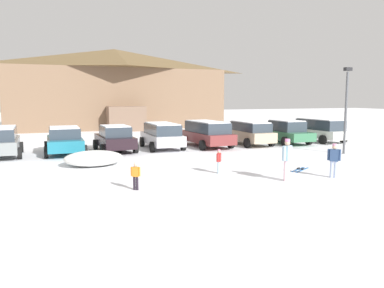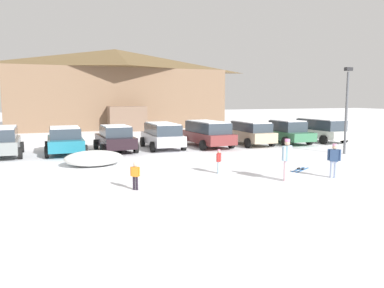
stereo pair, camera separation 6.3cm
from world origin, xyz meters
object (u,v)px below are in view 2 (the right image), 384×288
object	(u,v)px
skier_child_in_red_jacket	(219,160)
ski_lodge	(116,88)
parked_grey_wagon	(2,141)
pair_of_skis	(300,169)
parked_beige_suv	(250,132)
plowed_snow_pile	(94,158)
lamp_post	(347,105)
parked_green_coupe	(286,132)
parked_teal_hatchback	(65,140)
skier_child_in_orange_jacket	(135,174)
skier_adult_in_blue_parka	(287,157)
skier_teen_in_navy_coat	(334,159)
parked_maroon_van	(207,133)
parked_silver_wagon	(162,135)
parked_white_suv	(320,129)
parked_black_sedan	(115,138)

from	to	relation	value
skier_child_in_red_jacket	ski_lodge	bearing A→B (deg)	89.91
parked_grey_wagon	pair_of_skis	bearing A→B (deg)	-34.41
parked_grey_wagon	parked_beige_suv	world-z (taller)	parked_grey_wagon
ski_lodge	skier_child_in_red_jacket	world-z (taller)	ski_lodge
plowed_snow_pile	parked_grey_wagon	bearing A→B (deg)	134.46
lamp_post	plowed_snow_pile	bearing A→B (deg)	174.95
skier_child_in_red_jacket	parked_green_coupe	bearing A→B (deg)	41.98
parked_teal_hatchback	plowed_snow_pile	xyz separation A→B (m)	(1.16, -4.42, -0.46)
skier_child_in_orange_jacket	skier_adult_in_blue_parka	bearing A→B (deg)	-6.46
parked_grey_wagon	lamp_post	distance (m)	19.57
skier_teen_in_navy_coat	lamp_post	size ratio (longest dim) A/B	0.28
parked_maroon_van	skier_adult_in_blue_parka	world-z (taller)	parked_maroon_van
parked_teal_hatchback	skier_teen_in_navy_coat	world-z (taller)	parked_teal_hatchback
parked_green_coupe	parked_beige_suv	bearing A→B (deg)	178.86
parked_silver_wagon	parked_maroon_van	bearing A→B (deg)	-3.38
skier_adult_in_blue_parka	parked_white_suv	bearing A→B (deg)	45.97
parked_maroon_van	lamp_post	size ratio (longest dim) A/B	0.99
pair_of_skis	lamp_post	world-z (taller)	lamp_post
parked_grey_wagon	parked_maroon_van	distance (m)	12.30
parked_beige_suv	parked_teal_hatchback	bearing A→B (deg)	179.28
parked_maroon_van	skier_child_in_red_jacket	xyz separation A→B (m)	(-2.93, -8.29, -0.33)
parked_maroon_van	ski_lodge	bearing A→B (deg)	98.54
ski_lodge	parked_grey_wagon	distance (m)	21.53
parked_maroon_van	lamp_post	bearing A→B (deg)	-42.21
pair_of_skis	plowed_snow_pile	world-z (taller)	plowed_snow_pile
parked_silver_wagon	parked_grey_wagon	bearing A→B (deg)	-179.62
parked_black_sedan	lamp_post	bearing A→B (deg)	-24.49
parked_teal_hatchback	skier_teen_in_navy_coat	xyz separation A→B (m)	(10.06, -10.71, -0.02)
parked_black_sedan	skier_adult_in_blue_parka	size ratio (longest dim) A/B	2.47
skier_child_in_orange_jacket	skier_adult_in_blue_parka	distance (m)	5.92
parked_maroon_van	skier_adult_in_blue_parka	bearing A→B (deg)	-95.65
parked_white_suv	plowed_snow_pile	world-z (taller)	parked_white_suv
parked_green_coupe	parked_white_suv	distance (m)	3.02
parked_white_suv	plowed_snow_pile	size ratio (longest dim) A/B	1.75
pair_of_skis	skier_adult_in_blue_parka	bearing A→B (deg)	-138.73
skier_child_in_orange_jacket	pair_of_skis	distance (m)	7.87
parked_teal_hatchback	parked_green_coupe	bearing A→B (deg)	-0.80
parked_silver_wagon	parked_green_coupe	bearing A→B (deg)	-2.72
ski_lodge	skier_adult_in_blue_parka	world-z (taller)	ski_lodge
lamp_post	ski_lodge	bearing A→B (deg)	110.22
parked_black_sedan	parked_green_coupe	size ratio (longest dim) A/B	0.89
skier_child_in_orange_jacket	parked_silver_wagon	bearing A→B (deg)	68.99
parked_black_sedan	parked_white_suv	bearing A→B (deg)	-0.31
pair_of_skis	skier_teen_in_navy_coat	bearing A→B (deg)	-82.84
parked_teal_hatchback	parked_white_suv	xyz separation A→B (m)	(17.99, -0.11, 0.10)
ski_lodge	plowed_snow_pile	bearing A→B (deg)	-101.76
skier_adult_in_blue_parka	plowed_snow_pile	xyz separation A→B (m)	(-6.76, 6.11, -0.59)
skier_child_in_orange_jacket	parked_teal_hatchback	bearing A→B (deg)	101.71
ski_lodge	parked_green_coupe	bearing A→B (deg)	-65.42
skier_adult_in_blue_parka	parked_silver_wagon	bearing A→B (deg)	100.53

